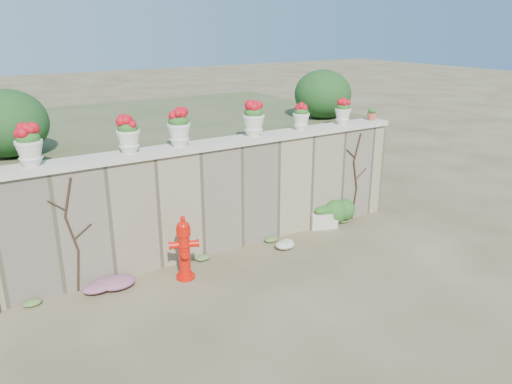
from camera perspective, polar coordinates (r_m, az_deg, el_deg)
ground at (r=8.29m, az=1.80°, el=-10.89°), size 80.00×80.00×0.00m
stone_wall at (r=9.28m, az=-4.35°, el=-0.79°), size 8.00×0.40×2.00m
wall_cap at (r=8.99m, az=-4.52°, el=5.52°), size 8.10×0.52×0.10m
raised_fill at (r=12.09m, az=-11.53°, el=3.52°), size 9.00×6.00×2.00m
back_shrub_left at (r=9.13m, az=-26.56°, el=7.02°), size 1.30×1.30×1.10m
back_shrub_right at (r=11.75m, az=7.63°, el=11.03°), size 1.30×1.30×1.10m
vine_left at (r=8.27m, az=-20.22°, el=-4.55°), size 0.60×0.04×1.91m
vine_right at (r=10.93m, az=11.31°, el=1.87°), size 0.60×0.04×1.91m
fire_hydrant at (r=8.41m, az=-8.21°, el=-6.32°), size 0.49×0.35×1.12m
planter_box at (r=10.60m, az=7.66°, el=-2.90°), size 0.64×0.50×0.47m
green_shrub at (r=10.77m, az=9.59°, el=-2.02°), size 0.68×0.62×0.65m
magenta_clump at (r=8.49m, az=-16.68°, el=-10.05°), size 0.90×0.60×0.24m
white_flowers at (r=9.65m, az=3.61°, el=-5.84°), size 0.50×0.40×0.18m
urn_pot_0 at (r=8.00m, az=-24.52°, el=4.82°), size 0.39×0.39×0.62m
urn_pot_1 at (r=8.31m, az=-14.39°, el=6.35°), size 0.38×0.38×0.60m
urn_pot_2 at (r=8.61m, az=-8.81°, el=7.22°), size 0.40×0.40×0.62m
urn_pot_3 at (r=9.29m, az=-0.28°, el=8.32°), size 0.41×0.41×0.64m
urn_pot_4 at (r=9.92m, az=5.18°, el=8.57°), size 0.33×0.33×0.52m
urn_pot_5 at (r=10.60m, az=9.90°, el=9.04°), size 0.33×0.33×0.52m
terracotta_pot at (r=11.20m, az=13.10°, el=8.60°), size 0.21×0.21×0.25m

